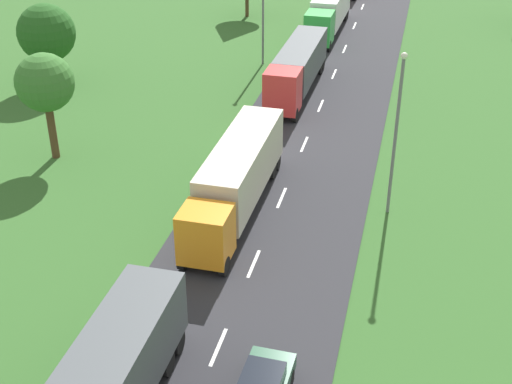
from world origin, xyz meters
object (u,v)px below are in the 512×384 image
Objects in this scene: lamppost_second at (396,128)px; tree_elm at (46,33)px; tree_oak at (45,83)px; truck_second at (237,176)px; truck_fourth at (329,11)px; truck_third at (297,67)px; lamppost_third at (263,6)px.

lamppost_second is 1.42× the size of tree_elm.
tree_oak is at bearing 175.08° from lamppost_second.
truck_second is 35.19m from truck_fourth.
truck_third is at bearing -89.97° from truck_fourth.
lamppost_second reaches higher than tree_elm.
truck_second is at bearing -80.11° from lamppost_third.
lamppost_second is 1.02× the size of lamppost_third.
lamppost_third is 22.62m from tree_oak.
truck_second is 1.39× the size of lamppost_second.
lamppost_third reaches higher than tree_oak.
tree_oak reaches higher than tree_elm.
lamppost_third is (-4.12, 5.80, 2.96)m from truck_third.
truck_second is at bearing -15.71° from tree_oak.
tree_elm is (-19.46, -19.59, 2.11)m from truck_fourth.
truck_third is at bearing 9.04° from tree_elm.
truck_fourth is at bearing 67.51° from tree_oak.
tree_elm reaches higher than truck_fourth.
lamppost_third is 17.75m from tree_elm.
tree_oak is at bearing 164.29° from truck_second.
lamppost_third is 1.39× the size of tree_elm.
lamppost_third is (-4.27, 24.50, 2.86)m from truck_second.
lamppost_second reaches higher than truck_fourth.
lamppost_second is 1.34× the size of tree_oak.
truck_second is 1.41× the size of lamppost_third.
tree_oak is (-8.92, -20.78, 0.01)m from lamppost_third.
truck_second reaches higher than truck_fourth.
truck_second is 25.03m from lamppost_third.
truck_fourth is 34.19m from tree_oak.
truck_second is 18.70m from truck_third.
truck_fourth is at bearing 45.19° from tree_elm.
tree_oak is at bearing -61.61° from tree_elm.
tree_elm is at bearing -134.81° from truck_fourth.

